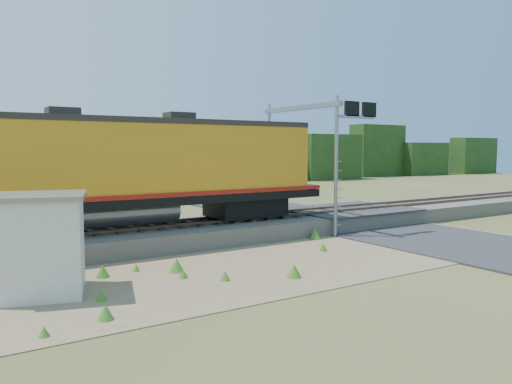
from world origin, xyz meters
TOP-DOWN VIEW (x-y plane):
  - ground at (0.00, 0.00)m, footprint 140.00×140.00m
  - ballast at (0.00, 6.00)m, footprint 70.00×5.00m
  - rails at (0.00, 6.00)m, footprint 70.00×1.54m
  - dirt_shoulder at (-2.00, 0.50)m, footprint 26.00×8.00m
  - road at (7.00, 0.74)m, footprint 7.00×66.00m
  - tree_line_north at (0.00, 38.00)m, footprint 130.00×3.00m
  - weed_clumps at (-3.50, 0.10)m, footprint 15.00×6.20m
  - locomotive at (-6.46, 6.00)m, footprint 19.64×3.00m
  - shed at (-9.98, 0.70)m, footprint 3.08×3.08m
  - signal_gantry at (3.86, 5.35)m, footprint 2.65×6.20m

SIDE VIEW (x-z plane):
  - ground at x=0.00m, z-range 0.00..0.00m
  - weed_clumps at x=-3.50m, z-range -0.28..0.28m
  - dirt_shoulder at x=-2.00m, z-range 0.00..0.03m
  - road at x=7.00m, z-range -0.34..0.52m
  - ballast at x=0.00m, z-range 0.00..0.80m
  - rails at x=0.00m, z-range 0.80..0.96m
  - shed at x=-9.98m, z-range 0.02..2.96m
  - tree_line_north at x=0.00m, z-range -0.18..6.32m
  - locomotive at x=-6.46m, z-range 0.93..5.99m
  - signal_gantry at x=3.86m, z-range 1.70..8.39m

